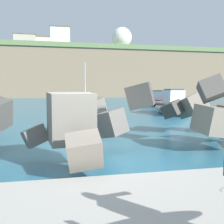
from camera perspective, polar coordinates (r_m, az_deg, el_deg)
ground_plane at (r=7.24m, az=-5.73°, el=-11.58°), size 400.00×400.00×0.00m
breakwater_jetty at (r=8.49m, az=-9.19°, el=-0.35°), size 30.69×7.69×3.25m
boat_near_left at (r=32.71m, az=-5.90°, el=2.31°), size 4.13×5.14×5.59m
boat_near_right at (r=31.94m, az=10.49°, el=2.45°), size 4.54×5.52×2.02m
boat_mid_left at (r=21.79m, az=13.62°, el=1.36°), size 2.27×5.66×2.16m
headland_bluff at (r=84.07m, az=-12.30°, el=8.44°), size 105.84×39.25×14.09m
radar_dome at (r=93.64m, az=2.28°, el=16.17°), size 7.23×7.23×10.62m
station_building_west at (r=94.13m, az=-15.82°, el=14.34°), size 7.70×4.21×6.61m
station_building_east at (r=75.47m, az=-11.87°, el=16.42°), size 5.57×5.90×5.69m
station_building_annex at (r=91.48m, az=-19.37°, el=14.52°), size 7.38×4.54×6.62m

